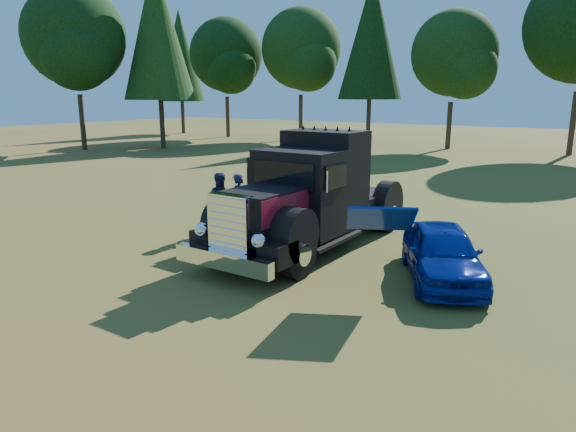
{
  "coord_description": "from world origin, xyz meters",
  "views": [
    {
      "loc": [
        7.67,
        -8.99,
        3.9
      ],
      "look_at": [
        1.2,
        0.58,
        1.18
      ],
      "focal_mm": 32.0,
      "sensor_mm": 36.0,
      "label": 1
    }
  ],
  "objects_px": {
    "distant_teal_car": "(313,144)",
    "spectator_far": "(222,203)",
    "diamond_t_truck": "(307,200)",
    "hotrod_coupe": "(442,252)",
    "spectator_near": "(240,202)"
  },
  "relations": [
    {
      "from": "spectator_near",
      "to": "spectator_far",
      "type": "bearing_deg",
      "value": 153.82
    },
    {
      "from": "distant_teal_car",
      "to": "spectator_far",
      "type": "bearing_deg",
      "value": -43.83
    },
    {
      "from": "spectator_far",
      "to": "distant_teal_car",
      "type": "xyz_separation_m",
      "value": [
        -8.94,
        19.72,
        -0.25
      ]
    },
    {
      "from": "hotrod_coupe",
      "to": "spectator_near",
      "type": "relative_size",
      "value": 2.49
    },
    {
      "from": "spectator_near",
      "to": "spectator_far",
      "type": "distance_m",
      "value": 0.65
    },
    {
      "from": "spectator_near",
      "to": "distant_teal_car",
      "type": "xyz_separation_m",
      "value": [
        -9.1,
        19.1,
        -0.2
      ]
    },
    {
      "from": "diamond_t_truck",
      "to": "distant_teal_car",
      "type": "height_order",
      "value": "diamond_t_truck"
    },
    {
      "from": "hotrod_coupe",
      "to": "distant_teal_car",
      "type": "distance_m",
      "value": 25.29
    },
    {
      "from": "spectator_near",
      "to": "distant_teal_car",
      "type": "relative_size",
      "value": 0.43
    },
    {
      "from": "diamond_t_truck",
      "to": "spectator_far",
      "type": "xyz_separation_m",
      "value": [
        -2.82,
        -0.1,
        -0.4
      ]
    },
    {
      "from": "diamond_t_truck",
      "to": "distant_teal_car",
      "type": "xyz_separation_m",
      "value": [
        -11.76,
        19.62,
        -0.65
      ]
    },
    {
      "from": "spectator_far",
      "to": "distant_teal_car",
      "type": "distance_m",
      "value": 21.65
    },
    {
      "from": "hotrod_coupe",
      "to": "spectator_far",
      "type": "height_order",
      "value": "hotrod_coupe"
    },
    {
      "from": "hotrod_coupe",
      "to": "distant_teal_car",
      "type": "xyz_separation_m",
      "value": [
        -15.42,
        20.04,
        0.01
      ]
    },
    {
      "from": "diamond_t_truck",
      "to": "hotrod_coupe",
      "type": "relative_size",
      "value": 1.73
    }
  ]
}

